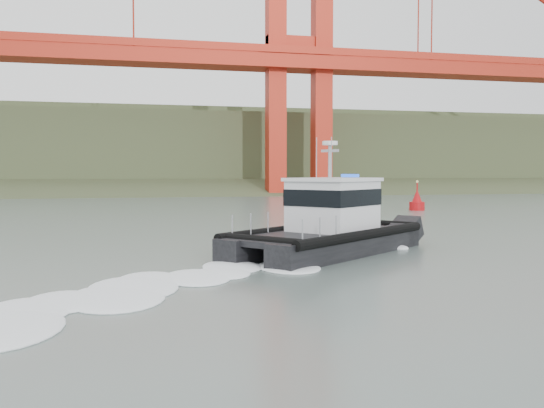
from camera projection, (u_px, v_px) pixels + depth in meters
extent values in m
plane|color=#586862|center=(285.00, 271.00, 24.69)|extent=(400.00, 400.00, 0.00)
cube|color=#354125|center=(162.00, 193.00, 114.04)|extent=(500.00, 44.72, 16.25)
cube|color=#354125|center=(155.00, 163.00, 140.91)|extent=(500.00, 70.00, 18.00)
cube|color=#354125|center=(151.00, 146.00, 164.92)|extent=(500.00, 60.00, 16.00)
cube|color=#A82414|center=(166.00, 58.00, 96.33)|extent=(260.00, 6.00, 2.20)
cube|color=black|center=(303.00, 242.00, 30.76)|extent=(10.13, 8.44, 1.29)
cube|color=black|center=(353.00, 247.00, 28.97)|extent=(10.13, 8.44, 1.29)
cube|color=black|center=(321.00, 235.00, 29.41)|extent=(10.67, 9.71, 0.27)
cube|color=silver|center=(333.00, 206.00, 30.18)|extent=(5.03, 4.93, 2.47)
cube|color=black|center=(333.00, 197.00, 30.16)|extent=(5.12, 5.02, 0.81)
cube|color=silver|center=(333.00, 179.00, 30.11)|extent=(5.34, 5.23, 0.17)
cylinder|color=#9A9BA2|center=(330.00, 162.00, 29.81)|extent=(0.17, 0.17, 1.93)
cylinder|color=white|center=(330.00, 143.00, 29.76)|extent=(0.75, 0.75, 0.19)
cylinder|color=#B00C10|center=(417.00, 207.00, 62.88)|extent=(1.58, 1.58, 1.05)
cone|color=#B00C10|center=(417.00, 197.00, 62.82)|extent=(1.23, 1.23, 1.58)
cylinder|color=#B00C10|center=(417.00, 187.00, 62.76)|extent=(0.14, 0.14, 0.88)
sphere|color=#E5D87F|center=(417.00, 182.00, 62.73)|extent=(0.26, 0.26, 0.26)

